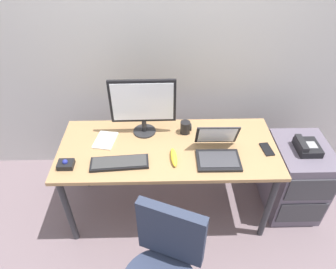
% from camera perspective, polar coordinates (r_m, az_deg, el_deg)
% --- Properties ---
extents(ground_plane, '(8.00, 8.00, 0.00)m').
position_cam_1_polar(ground_plane, '(2.81, 0.00, -13.64)').
color(ground_plane, slate).
extents(back_wall, '(6.00, 0.10, 2.80)m').
position_cam_1_polar(back_wall, '(2.54, -0.38, 19.89)').
color(back_wall, beige).
rests_on(back_wall, ground).
extents(desk, '(1.65, 0.70, 0.73)m').
position_cam_1_polar(desk, '(2.32, 0.00, -3.77)').
color(desk, '#A57C51').
rests_on(desk, ground).
extents(file_cabinet, '(0.42, 0.53, 0.67)m').
position_cam_1_polar(file_cabinet, '(2.80, 22.96, -7.63)').
color(file_cabinet, '#5F5666').
rests_on(file_cabinet, ground).
extents(desk_phone, '(0.17, 0.20, 0.09)m').
position_cam_1_polar(desk_phone, '(2.55, 24.95, -2.13)').
color(desk_phone, black).
rests_on(desk_phone, file_cabinet).
extents(monitor_main, '(0.50, 0.18, 0.47)m').
position_cam_1_polar(monitor_main, '(2.26, -4.81, 5.77)').
color(monitor_main, '#262628').
rests_on(monitor_main, desk).
extents(keyboard, '(0.42, 0.17, 0.03)m').
position_cam_1_polar(keyboard, '(2.15, -9.22, -5.36)').
color(keyboard, black).
rests_on(keyboard, desk).
extents(laptop, '(0.31, 0.31, 0.22)m').
position_cam_1_polar(laptop, '(2.19, 9.48, -3.10)').
color(laptop, black).
rests_on(laptop, desk).
extents(trackball_mouse, '(0.11, 0.09, 0.07)m').
position_cam_1_polar(trackball_mouse, '(2.22, -18.91, -5.38)').
color(trackball_mouse, black).
rests_on(trackball_mouse, desk).
extents(coffee_mug, '(0.09, 0.08, 0.10)m').
position_cam_1_polar(coffee_mug, '(2.38, 3.38, 1.36)').
color(coffee_mug, black).
rests_on(coffee_mug, desk).
extents(paper_notepad, '(0.18, 0.23, 0.01)m').
position_cam_1_polar(paper_notepad, '(2.37, -11.84, -1.06)').
color(paper_notepad, white).
rests_on(paper_notepad, desk).
extents(cell_phone, '(0.09, 0.15, 0.01)m').
position_cam_1_polar(cell_phone, '(2.36, 18.33, -2.68)').
color(cell_phone, black).
rests_on(cell_phone, desk).
extents(banana, '(0.06, 0.19, 0.04)m').
position_cam_1_polar(banana, '(2.16, 1.11, -4.34)').
color(banana, yellow).
rests_on(banana, desk).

